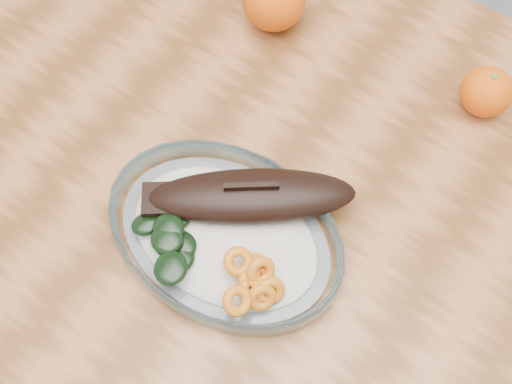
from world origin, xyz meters
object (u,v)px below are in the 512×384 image
(plated_meal, at_px, (226,231))
(orange_left, at_px, (274,0))
(orange_right, at_px, (487,92))
(dining_table, at_px, (267,218))

(plated_meal, distance_m, orange_left, 0.32)
(orange_left, bearing_deg, orange_right, 7.17)
(plated_meal, bearing_deg, dining_table, 86.83)
(orange_right, bearing_deg, dining_table, -122.16)
(plated_meal, xyz_separation_m, orange_left, (-0.14, 0.29, 0.02))
(plated_meal, height_order, orange_right, plated_meal)
(dining_table, bearing_deg, plated_meal, -89.24)
(plated_meal, distance_m, orange_right, 0.36)
(plated_meal, bearing_deg, orange_left, 111.43)
(dining_table, distance_m, orange_left, 0.29)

